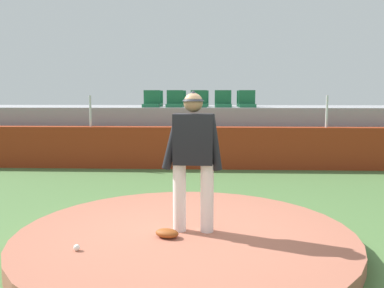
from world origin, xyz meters
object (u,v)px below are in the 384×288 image
Objects in this scene: stadium_chair_2 at (199,102)px; stadium_chair_5 at (155,101)px; fielding_glove at (167,233)px; stadium_chair_0 at (151,102)px; stadium_chair_4 at (247,102)px; baseball at (77,248)px; stadium_chair_8 at (222,102)px; stadium_chair_1 at (175,102)px; pitcher at (193,151)px; stadium_chair_9 at (245,102)px; stadium_chair_3 at (223,102)px; stadium_chair_6 at (178,102)px; stadium_chair_7 at (201,102)px.

stadium_chair_2 is 1.00× the size of stadium_chair_5.
fielding_glove is 7.33m from stadium_chair_0.
fielding_glove is 7.42m from stadium_chair_4.
stadium_chair_4 reaches higher than baseball.
stadium_chair_5 is at bearing -33.15° from stadium_chair_2.
stadium_chair_8 is at bearing 179.37° from stadium_chair_5.
fielding_glove is 0.60× the size of stadium_chair_1.
stadium_chair_9 is at bearing 83.05° from pitcher.
baseball is 8.13m from stadium_chair_4.
fielding_glove is 0.60× the size of stadium_chair_3.
stadium_chair_6 is (-0.79, 7.69, 0.50)m from pitcher.
stadium_chair_8 is at bearing 3.03° from stadium_chair_9.
stadium_chair_2 and stadium_chair_9 have the same top height.
stadium_chair_2 is 1.00× the size of stadium_chair_6.
stadium_chair_3 is 0.86m from stadium_chair_8.
stadium_chair_2 is 1.00× the size of stadium_chair_8.
stadium_chair_4 is 2.95m from stadium_chair_5.
stadium_chair_6 is at bearing 0.97° from stadium_chair_9.
stadium_chair_1 is 1.00× the size of stadium_chair_7.
stadium_chair_5 is at bearing -17.52° from stadium_chair_4.
stadium_chair_0 is 0.90m from stadium_chair_5.
baseball is 7.95m from stadium_chair_3.
stadium_chair_8 is at bearing 77.36° from baseball.
stadium_chair_2 is 1.41m from stadium_chair_4.
stadium_chair_1 is 1.16m from stadium_chair_7.
stadium_chair_9 is (0.70, 0.90, 0.00)m from stadium_chair_3.
stadium_chair_4 is 1.00× the size of stadium_chair_5.
stadium_chair_9 is at bearing -146.48° from stadium_chair_2.
stadium_chair_3 is 1.63m from stadium_chair_6.
baseball is at bearing 71.15° from stadium_chair_4.
stadium_chair_4 is at bearing -179.93° from stadium_chair_1.
stadium_chair_5 is 1.45m from stadium_chair_7.
fielding_glove is at bearing 83.46° from stadium_chair_8.
stadium_chair_2 and stadium_chair_4 have the same top height.
stadium_chair_8 is 0.70m from stadium_chair_9.
pitcher is 6.88m from stadium_chair_3.
fielding_glove is 0.60× the size of stadium_chair_5.
stadium_chair_3 reaches higher than baseball.
stadium_chair_1 is 0.87m from stadium_chair_6.
baseball is 0.15× the size of stadium_chair_5.
pitcher is at bearing 96.89° from stadium_chair_1.
stadium_chair_4 is (2.58, 7.56, 1.52)m from baseball.
stadium_chair_1 is 1.00× the size of stadium_chair_2.
stadium_chair_5 is (-0.23, 8.45, 1.52)m from baseball.
stadium_chair_3 and stadium_chair_6 have the same top height.
stadium_chair_7 is (0.75, 0.88, 0.00)m from stadium_chair_1.
stadium_chair_4 and stadium_chair_8 have the same top height.
stadium_chair_0 and stadium_chair_5 have the same top height.
stadium_chair_9 reaches higher than fielding_glove.
stadium_chair_5 is (-2.12, 0.88, 0.00)m from stadium_chair_3.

